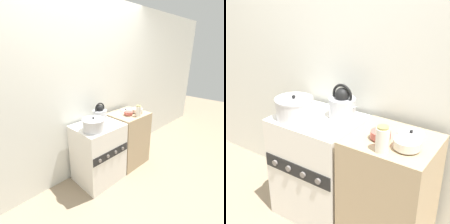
{
  "view_description": "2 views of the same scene",
  "coord_description": "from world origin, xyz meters",
  "views": [
    {
      "loc": [
        -1.37,
        -1.41,
        1.79
      ],
      "look_at": [
        0.26,
        0.26,
        0.98
      ],
      "focal_mm": 28.0,
      "sensor_mm": 36.0,
      "label": 1
    },
    {
      "loc": [
        1.32,
        -1.4,
        1.83
      ],
      "look_at": [
        0.2,
        0.24,
        0.96
      ],
      "focal_mm": 50.0,
      "sensor_mm": 36.0,
      "label": 2
    }
  ],
  "objects": [
    {
      "name": "small_ceramic_bowl",
      "position": [
        0.56,
        0.2,
        0.91
      ],
      "size": [
        0.13,
        0.13,
        0.06
      ],
      "color": "#B75147",
      "rests_on": "counter"
    },
    {
      "name": "cooking_pot",
      "position": [
        -0.14,
        0.17,
        0.93
      ],
      "size": [
        0.28,
        0.28,
        0.18
      ],
      "color": "silver",
      "rests_on": "stove"
    },
    {
      "name": "wall_back",
      "position": [
        0.0,
        0.6,
        1.25
      ],
      "size": [
        7.0,
        0.06,
        2.5
      ],
      "color": "silver",
      "rests_on": "ground_plane"
    },
    {
      "name": "loose_pot_lid",
      "position": [
        0.69,
        0.37,
        0.88
      ],
      "size": [
        0.18,
        0.18,
        0.03
      ],
      "color": "silver",
      "rests_on": "counter"
    },
    {
      "name": "storage_jar",
      "position": [
        0.63,
        0.07,
        0.95
      ],
      "size": [
        0.08,
        0.08,
        0.16
      ],
      "color": "silver",
      "rests_on": "counter"
    },
    {
      "name": "stove",
      "position": [
        0.0,
        0.26,
        0.43
      ],
      "size": [
        0.63,
        0.55,
        0.86
      ],
      "color": "silver",
      "rests_on": "ground_plane"
    },
    {
      "name": "enamel_bowl",
      "position": [
        0.75,
        0.18,
        0.91
      ],
      "size": [
        0.17,
        0.17,
        0.07
      ],
      "color": "beige",
      "rests_on": "counter"
    },
    {
      "name": "ground_plane",
      "position": [
        0.0,
        0.0,
        0.0
      ],
      "size": [
        12.0,
        12.0,
        0.0
      ],
      "primitive_type": "plane",
      "color": "gray"
    },
    {
      "name": "counter",
      "position": [
        0.62,
        0.25,
        0.44
      ],
      "size": [
        0.57,
        0.5,
        0.87
      ],
      "color": "tan",
      "rests_on": "ground_plane"
    },
    {
      "name": "kettle",
      "position": [
        0.14,
        0.38,
        0.95
      ],
      "size": [
        0.24,
        0.2,
        0.26
      ],
      "color": "#B2B2B7",
      "rests_on": "stove"
    }
  ]
}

